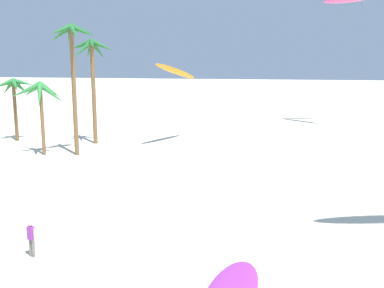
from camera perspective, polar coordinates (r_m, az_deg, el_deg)
palm_tree_0 at (r=50.48m, az=-20.68°, el=6.20°), size 3.98×3.86×6.30m
palm_tree_2 at (r=41.76m, az=-14.18°, el=11.02°), size 3.95×3.68×11.23m
palm_tree_3 at (r=42.82m, az=-17.79°, el=5.58°), size 4.76×4.66×6.41m
palm_tree_4 at (r=46.65m, az=-11.99°, el=9.98°), size 4.87×4.40×10.09m
flying_kite_5 at (r=45.22m, az=-1.93°, el=8.72°), size 3.47×12.67×8.09m
flying_kite_6 at (r=58.09m, az=18.10°, el=16.18°), size 5.41×9.36×15.05m
person_near_right at (r=22.52m, az=-18.76°, el=-10.60°), size 0.48×0.29×1.65m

